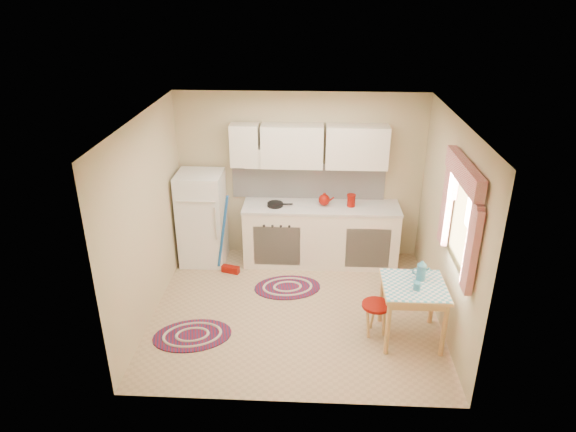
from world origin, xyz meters
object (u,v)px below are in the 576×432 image
object	(u,v)px
fridge	(202,218)
base_cabinets	(321,235)
table	(411,312)
stool	(375,319)

from	to	relation	value
fridge	base_cabinets	bearing A→B (deg)	1.64
base_cabinets	table	bearing A→B (deg)	-59.54
fridge	stool	distance (m)	2.97
stool	fridge	bearing A→B (deg)	144.85
stool	table	bearing A→B (deg)	-6.99
fridge	base_cabinets	world-z (taller)	fridge
table	stool	bearing A→B (deg)	173.01
table	stool	distance (m)	0.43
table	stool	xyz separation A→B (m)	(-0.40, 0.05, -0.15)
fridge	table	xyz separation A→B (m)	(2.80, -1.73, -0.34)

